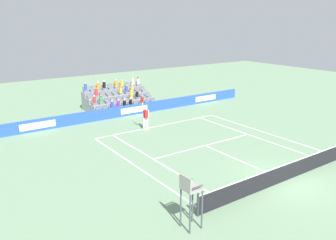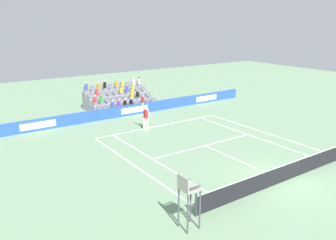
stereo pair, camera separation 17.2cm
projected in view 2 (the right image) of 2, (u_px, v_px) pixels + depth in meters
name	position (u px, v px, depth m)	size (l,w,h in m)	color
ground_plane	(285.00, 181.00, 17.91)	(80.00, 80.00, 0.00)	gray
line_baseline	(160.00, 126.00, 27.33)	(10.97, 0.10, 0.01)	white
line_service	(205.00, 146.00, 22.98)	(8.23, 0.10, 0.01)	white
line_centre_service	(240.00, 161.00, 20.44)	(0.10, 6.40, 0.01)	white
line_singles_sideline_left	(157.00, 161.00, 20.38)	(0.10, 11.89, 0.01)	white
line_singles_sideline_right	(252.00, 136.00, 24.85)	(0.10, 11.89, 0.01)	white
line_doubles_sideline_left	(136.00, 167.00, 19.64)	(0.10, 11.89, 0.01)	white
line_doubles_sideline_right	(265.00, 133.00, 25.60)	(0.10, 11.89, 0.01)	white
line_centre_mark	(161.00, 126.00, 27.25)	(0.10, 0.20, 0.01)	white
sponsor_barrier	(134.00, 109.00, 30.49)	(24.92, 0.22, 0.92)	blue
tennis_net	(285.00, 172.00, 17.77)	(11.97, 0.10, 1.07)	#33383D
tennis_player	(146.00, 117.00, 26.17)	(0.52, 0.39, 2.85)	white
umpire_chair	(188.00, 194.00, 13.43)	(0.70, 0.70, 2.34)	#474C54
stadium_stand	(119.00, 101.00, 32.74)	(6.20, 3.80, 2.62)	gray
loose_tennis_ball	(268.00, 158.00, 20.76)	(0.07, 0.07, 0.07)	#D1E533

